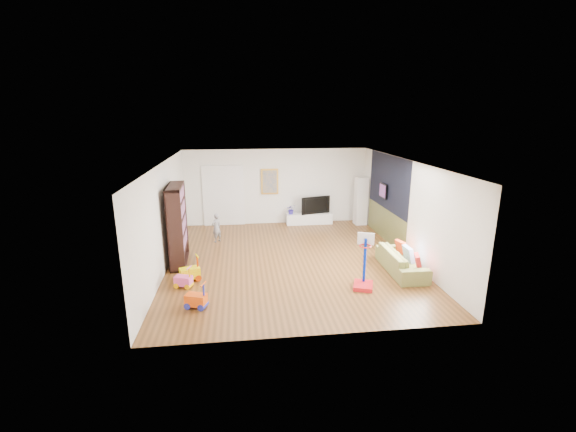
{
  "coord_description": "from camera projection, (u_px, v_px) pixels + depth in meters",
  "views": [
    {
      "loc": [
        -1.27,
        -9.85,
        3.93
      ],
      "look_at": [
        0.0,
        0.4,
        1.15
      ],
      "focal_mm": 24.0,
      "sensor_mm": 36.0,
      "label": 1
    }
  ],
  "objects": [
    {
      "name": "tall_cabinet",
      "position": [
        361.0,
        201.0,
        13.82
      ],
      "size": [
        0.42,
        0.42,
        1.72
      ],
      "primitive_type": "cube",
      "rotation": [
        0.0,
        0.0,
        0.04
      ],
      "color": "white",
      "rests_on": "ground"
    },
    {
      "name": "ceiling",
      "position": [
        290.0,
        162.0,
        9.91
      ],
      "size": [
        6.5,
        7.5,
        0.0
      ],
      "primitive_type": "cube",
      "color": "white",
      "rests_on": "ground"
    },
    {
      "name": "ride_on_orange",
      "position": [
        196.0,
        295.0,
        7.94
      ],
      "size": [
        0.48,
        0.38,
        0.56
      ],
      "primitive_type": "cube",
      "rotation": [
        0.0,
        0.0,
        -0.33
      ],
      "color": "#F4510E",
      "rests_on": "ground"
    },
    {
      "name": "wall_right",
      "position": [
        406.0,
        209.0,
        10.65
      ],
      "size": [
        0.0,
        7.5,
        2.7
      ],
      "primitive_type": "cube",
      "color": "silver",
      "rests_on": "ground"
    },
    {
      "name": "ride_on_pink",
      "position": [
        183.0,
        277.0,
        8.89
      ],
      "size": [
        0.44,
        0.35,
        0.51
      ],
      "primitive_type": "cube",
      "rotation": [
        0.0,
        0.0,
        -0.34
      ],
      "color": "#E44B96",
      "rests_on": "ground"
    },
    {
      "name": "artwork_right",
      "position": [
        383.0,
        191.0,
        12.12
      ],
      "size": [
        0.04,
        0.56,
        0.46
      ],
      "primitive_type": "cube",
      "color": "#7F3F8C",
      "rests_on": "wall_right"
    },
    {
      "name": "wall_front",
      "position": [
        317.0,
        267.0,
        6.67
      ],
      "size": [
        6.5,
        0.0,
        2.7
      ],
      "primitive_type": "cube",
      "color": "white",
      "rests_on": "ground"
    },
    {
      "name": "ride_on_yellow",
      "position": [
        190.0,
        269.0,
        9.22
      ],
      "size": [
        0.53,
        0.43,
        0.62
      ],
      "primitive_type": "cube",
      "rotation": [
        0.0,
        0.0,
        0.35
      ],
      "color": "#F0D700",
      "rests_on": "ground"
    },
    {
      "name": "pillow_left",
      "position": [
        418.0,
        262.0,
        9.28
      ],
      "size": [
        0.2,
        0.39,
        0.37
      ],
      "primitive_type": "cube",
      "rotation": [
        0.0,
        0.0,
        -0.3
      ],
      "color": "#B01E1F",
      "rests_on": "sofa"
    },
    {
      "name": "bookshelf",
      "position": [
        178.0,
        225.0,
        10.15
      ],
      "size": [
        0.46,
        1.47,
        2.12
      ],
      "primitive_type": "cube",
      "rotation": [
        0.0,
        0.0,
        0.05
      ],
      "color": "black",
      "rests_on": "ground"
    },
    {
      "name": "wall_back",
      "position": [
        277.0,
        187.0,
        13.85
      ],
      "size": [
        6.5,
        0.0,
        2.7
      ],
      "primitive_type": "cube",
      "color": "silver",
      "rests_on": "ground"
    },
    {
      "name": "navy_accent",
      "position": [
        388.0,
        182.0,
        11.86
      ],
      "size": [
        0.01,
        3.2,
        1.7
      ],
      "primitive_type": "cube",
      "color": "black",
      "rests_on": "wall_right"
    },
    {
      "name": "basketball_hoop",
      "position": [
        364.0,
        262.0,
        8.77
      ],
      "size": [
        0.6,
        0.66,
        1.28
      ],
      "primitive_type": "cube",
      "rotation": [
        0.0,
        0.0,
        -0.35
      ],
      "color": "red",
      "rests_on": "ground"
    },
    {
      "name": "child",
      "position": [
        216.0,
        228.0,
        11.98
      ],
      "size": [
        0.4,
        0.39,
        0.92
      ],
      "primitive_type": "imported",
      "rotation": [
        0.0,
        0.0,
        3.91
      ],
      "color": "gray",
      "rests_on": "ground"
    },
    {
      "name": "doorway",
      "position": [
        224.0,
        196.0,
        13.67
      ],
      "size": [
        1.45,
        0.06,
        2.1
      ],
      "primitive_type": "cube",
      "color": "white",
      "rests_on": "ground"
    },
    {
      "name": "sofa",
      "position": [
        401.0,
        261.0,
        9.79
      ],
      "size": [
        0.79,
        1.93,
        0.56
      ],
      "primitive_type": "imported",
      "rotation": [
        0.0,
        0.0,
        1.55
      ],
      "color": "olive",
      "rests_on": "ground"
    },
    {
      "name": "tv",
      "position": [
        314.0,
        205.0,
        13.95
      ],
      "size": [
        1.1,
        0.43,
        0.64
      ],
      "primitive_type": "imported",
      "rotation": [
        0.0,
        0.0,
        0.26
      ],
      "color": "black",
      "rests_on": "media_console"
    },
    {
      "name": "pillow_right",
      "position": [
        401.0,
        247.0,
        10.33
      ],
      "size": [
        0.18,
        0.37,
        0.36
      ],
      "primitive_type": "cube",
      "rotation": [
        0.0,
        0.0,
        0.26
      ],
      "color": "red",
      "rests_on": "sofa"
    },
    {
      "name": "olive_wainscot",
      "position": [
        385.0,
        224.0,
        12.21
      ],
      "size": [
        0.01,
        3.2,
        1.0
      ],
      "primitive_type": "cube",
      "color": "brown",
      "rests_on": "wall_right"
    },
    {
      "name": "media_console",
      "position": [
        309.0,
        218.0,
        14.04
      ],
      "size": [
        1.67,
        0.43,
        0.39
      ],
      "primitive_type": "cube",
      "rotation": [
        0.0,
        0.0,
        0.01
      ],
      "color": "white",
      "rests_on": "ground"
    },
    {
      "name": "vase_plant",
      "position": [
        291.0,
        209.0,
        13.84
      ],
      "size": [
        0.32,
        0.28,
        0.35
      ],
      "primitive_type": "imported",
      "rotation": [
        0.0,
        0.0,
        0.0
      ],
      "color": "#2F229C",
      "rests_on": "media_console"
    },
    {
      "name": "floor",
      "position": [
        290.0,
        260.0,
        10.61
      ],
      "size": [
        6.5,
        7.5,
        0.0
      ],
      "primitive_type": "cube",
      "color": "brown",
      "rests_on": "ground"
    },
    {
      "name": "wall_left",
      "position": [
        164.0,
        217.0,
        9.87
      ],
      "size": [
        0.0,
        7.5,
        2.7
      ],
      "primitive_type": "cube",
      "color": "silver",
      "rests_on": "ground"
    },
    {
      "name": "pillow_center",
      "position": [
        408.0,
        254.0,
        9.81
      ],
      "size": [
        0.13,
        0.41,
        0.41
      ],
      "primitive_type": "cube",
      "rotation": [
        0.0,
        0.0,
        0.05
      ],
      "color": "silver",
      "rests_on": "sofa"
    },
    {
      "name": "painting_back",
      "position": [
        270.0,
        182.0,
        13.73
      ],
      "size": [
        0.62,
        0.06,
        0.92
      ],
      "primitive_type": "cube",
      "color": "gold",
      "rests_on": "wall_back"
    }
  ]
}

